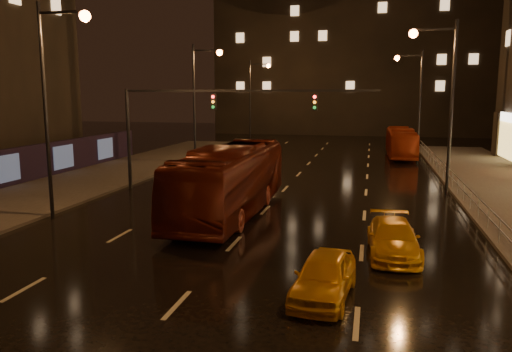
{
  "coord_description": "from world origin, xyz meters",
  "views": [
    {
      "loc": [
        5.2,
        -8.5,
        5.9
      ],
      "look_at": [
        0.52,
        11.65,
        2.5
      ],
      "focal_mm": 35.0,
      "sensor_mm": 36.0,
      "label": 1
    }
  ],
  "objects_px": {
    "bus_red": "(231,180)",
    "bus_curb": "(401,143)",
    "taxi_near": "(324,276)",
    "taxi_far": "(393,238)"
  },
  "relations": [
    {
      "from": "bus_red",
      "to": "bus_curb",
      "type": "xyz_separation_m",
      "value": [
        9.43,
        25.47,
        -0.33
      ]
    },
    {
      "from": "bus_red",
      "to": "taxi_near",
      "type": "bearing_deg",
      "value": -59.45
    },
    {
      "from": "taxi_near",
      "to": "taxi_far",
      "type": "distance_m",
      "value": 5.01
    },
    {
      "from": "bus_curb",
      "to": "taxi_near",
      "type": "xyz_separation_m",
      "value": [
        -3.93,
        -34.87,
        -0.72
      ]
    },
    {
      "from": "bus_red",
      "to": "bus_curb",
      "type": "height_order",
      "value": "bus_red"
    },
    {
      "from": "bus_red",
      "to": "taxi_far",
      "type": "distance_m",
      "value": 9.1
    },
    {
      "from": "bus_curb",
      "to": "taxi_near",
      "type": "bearing_deg",
      "value": -97.5
    },
    {
      "from": "bus_curb",
      "to": "taxi_far",
      "type": "xyz_separation_m",
      "value": [
        -1.81,
        -30.33,
        -0.74
      ]
    },
    {
      "from": "bus_red",
      "to": "taxi_far",
      "type": "xyz_separation_m",
      "value": [
        7.62,
        -4.86,
        -1.07
      ]
    },
    {
      "from": "bus_red",
      "to": "bus_curb",
      "type": "relative_size",
      "value": 1.24
    }
  ]
}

